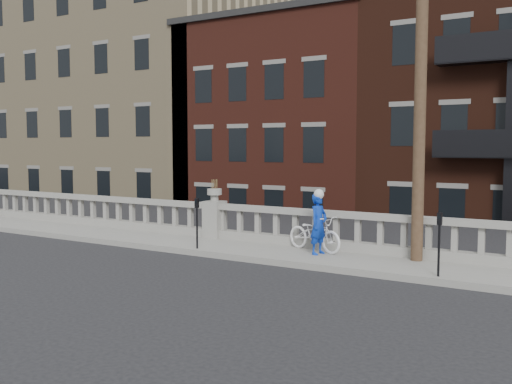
# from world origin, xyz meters

# --- Properties ---
(ground) EXTENTS (120.00, 120.00, 0.00)m
(ground) POSITION_xyz_m (0.00, 0.00, 0.00)
(ground) COLOR black
(ground) RESTS_ON ground
(sidewalk) EXTENTS (32.00, 2.20, 0.15)m
(sidewalk) POSITION_xyz_m (0.00, 3.00, 0.07)
(sidewalk) COLOR gray
(sidewalk) RESTS_ON ground
(balustrade) EXTENTS (28.00, 0.34, 1.03)m
(balustrade) POSITION_xyz_m (0.00, 3.95, 0.64)
(balustrade) COLOR gray
(balustrade) RESTS_ON sidewalk
(planter_pedestal) EXTENTS (0.55, 0.55, 1.76)m
(planter_pedestal) POSITION_xyz_m (0.00, 3.95, 0.83)
(planter_pedestal) COLOR gray
(planter_pedestal) RESTS_ON sidewalk
(lower_level) EXTENTS (80.00, 44.00, 20.80)m
(lower_level) POSITION_xyz_m (0.56, 23.04, 2.63)
(lower_level) COLOR #605E59
(lower_level) RESTS_ON ground
(utility_pole) EXTENTS (1.60, 0.28, 10.00)m
(utility_pole) POSITION_xyz_m (6.20, 3.60, 5.24)
(utility_pole) COLOR #422D1E
(utility_pole) RESTS_ON sidewalk
(parking_meter_b) EXTENTS (0.10, 0.09, 1.36)m
(parking_meter_b) POSITION_xyz_m (0.69, 2.15, 1.00)
(parking_meter_b) COLOR black
(parking_meter_b) RESTS_ON sidewalk
(parking_meter_c) EXTENTS (0.10, 0.09, 1.36)m
(parking_meter_c) POSITION_xyz_m (7.06, 2.15, 1.00)
(parking_meter_c) COLOR black
(parking_meter_c) RESTS_ON sidewalk
(bicycle) EXTENTS (1.88, 1.13, 0.93)m
(bicycle) POSITION_xyz_m (3.55, 3.47, 0.62)
(bicycle) COLOR white
(bicycle) RESTS_ON sidewalk
(cyclist) EXTENTS (0.47, 0.63, 1.56)m
(cyclist) POSITION_xyz_m (3.83, 3.10, 0.93)
(cyclist) COLOR #0B31AC
(cyclist) RESTS_ON sidewalk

